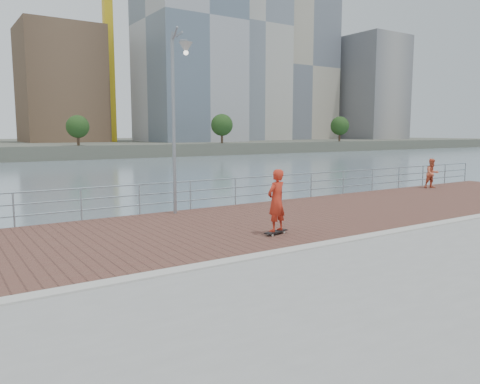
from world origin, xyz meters
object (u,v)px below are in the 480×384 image
street_lamp (179,89)px  skateboarder (276,201)px  bystander (432,173)px  guardrail (166,194)px

street_lamp → skateboarder: street_lamp is taller
skateboarder → bystander: (13.78, 4.36, -0.21)m
guardrail → bystander: (14.82, -0.96, 0.10)m
bystander → guardrail: bearing=-164.7°
street_lamp → skateboarder: size_ratio=3.44×
guardrail → skateboarder: bearing=-78.9°
guardrail → skateboarder: 5.43m
skateboarder → bystander: 14.45m
guardrail → bystander: size_ratio=25.19×
street_lamp → bystander: bearing=0.0°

